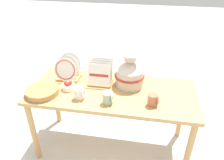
% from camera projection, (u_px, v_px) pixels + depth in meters
% --- Properties ---
extents(ground_plane, '(14.00, 14.00, 0.00)m').
position_uv_depth(ground_plane, '(112.00, 145.00, 2.37)').
color(ground_plane, beige).
extents(display_table, '(1.51, 0.65, 0.71)m').
position_uv_depth(display_table, '(112.00, 98.00, 2.04)').
color(display_table, tan).
rests_on(display_table, ground_plane).
extents(ceramic_vase, '(0.28, 0.28, 0.33)m').
position_uv_depth(ceramic_vase, '(130.00, 72.00, 2.00)').
color(ceramic_vase, beige).
rests_on(ceramic_vase, display_table).
extents(dish_rack_round_plates, '(0.22, 0.20, 0.24)m').
position_uv_depth(dish_rack_round_plates, '(68.00, 71.00, 2.13)').
color(dish_rack_round_plates, tan).
rests_on(dish_rack_round_plates, display_table).
extents(dish_rack_square_plates, '(0.22, 0.20, 0.23)m').
position_uv_depth(dish_rack_square_plates, '(101.00, 76.00, 2.06)').
color(dish_rack_square_plates, tan).
rests_on(dish_rack_square_plates, display_table).
extents(wicker_charger_stack, '(0.29, 0.29, 0.05)m').
position_uv_depth(wicker_charger_stack, '(42.00, 91.00, 1.94)').
color(wicker_charger_stack, '#AD7F47').
rests_on(wicker_charger_stack, display_table).
extents(mug_cream_glaze, '(0.09, 0.08, 0.10)m').
position_uv_depth(mug_cream_glaze, '(79.00, 93.00, 1.86)').
color(mug_cream_glaze, silver).
rests_on(mug_cream_glaze, display_table).
extents(mug_terracotta_glaze, '(0.09, 0.08, 0.10)m').
position_uv_depth(mug_terracotta_glaze, '(153.00, 100.00, 1.78)').
color(mug_terracotta_glaze, '#B76647').
rests_on(mug_terracotta_glaze, display_table).
extents(mug_sage_glaze, '(0.09, 0.08, 0.10)m').
position_uv_depth(mug_sage_glaze, '(108.00, 98.00, 1.81)').
color(mug_sage_glaze, '#9EB28E').
rests_on(mug_sage_glaze, display_table).
extents(fruit_bowl, '(0.12, 0.12, 0.08)m').
position_uv_depth(fruit_bowl, '(68.00, 86.00, 2.00)').
color(fruit_bowl, white).
rests_on(fruit_bowl, display_table).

